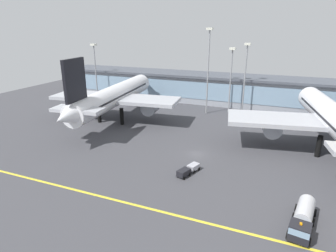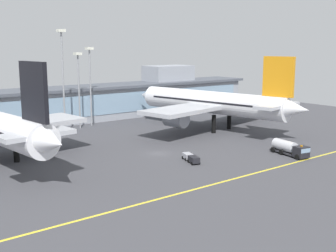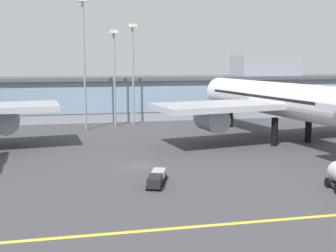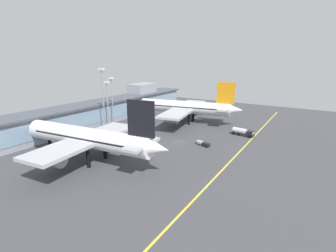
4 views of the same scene
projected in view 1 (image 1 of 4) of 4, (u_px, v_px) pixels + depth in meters
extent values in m
plane|color=#424247|center=(197.00, 154.00, 62.60)|extent=(190.03, 190.03, 0.00)
cube|color=yellow|center=(155.00, 210.00, 43.35)|extent=(152.02, 0.50, 0.01)
cube|color=#9399A3|center=(235.00, 91.00, 102.12)|extent=(135.73, 12.00, 9.52)
cube|color=#84A3BC|center=(232.00, 93.00, 96.67)|extent=(130.30, 0.20, 6.09)
cube|color=#4C515B|center=(236.00, 77.00, 100.44)|extent=(138.73, 14.00, 0.80)
cylinder|color=black|center=(99.00, 114.00, 83.09)|extent=(1.10, 1.10, 4.76)
cylinder|color=black|center=(122.00, 116.00, 81.23)|extent=(1.10, 1.10, 4.76)
cylinder|color=black|center=(136.00, 100.00, 100.31)|extent=(1.10, 1.10, 4.76)
cylinder|color=white|center=(115.00, 96.00, 83.68)|extent=(10.70, 43.78, 5.95)
cone|color=white|center=(143.00, 82.00, 105.02)|extent=(6.21, 5.94, 5.65)
cone|color=white|center=(66.00, 117.00, 61.91)|extent=(5.75, 7.06, 5.06)
cube|color=#84A3BC|center=(139.00, 81.00, 101.49)|extent=(4.89, 4.63, 1.78)
cube|color=black|center=(115.00, 94.00, 83.53)|extent=(9.99, 36.89, 0.48)
cube|color=#B7BAC1|center=(115.00, 98.00, 83.92)|extent=(38.68, 14.51, 0.95)
cylinder|color=#999EA8|center=(87.00, 102.00, 88.85)|extent=(4.76, 6.07, 4.16)
cylinder|color=#999EA8|center=(151.00, 107.00, 83.35)|extent=(4.76, 6.07, 4.16)
cube|color=black|center=(75.00, 80.00, 63.80)|extent=(1.57, 7.84, 9.52)
cube|color=#B7BAC1|center=(78.00, 110.00, 66.03)|extent=(12.54, 6.08, 0.76)
cylinder|color=black|center=(319.00, 146.00, 60.71)|extent=(1.10, 1.10, 4.75)
cylinder|color=black|center=(311.00, 119.00, 78.74)|extent=(1.10, 1.10, 4.75)
cylinder|color=silver|center=(336.00, 120.00, 61.65)|extent=(14.01, 44.22, 5.93)
cone|color=silver|center=(308.00, 96.00, 83.63)|extent=(6.53, 6.30, 5.64)
cube|color=#84A3BC|center=(312.00, 95.00, 80.01)|extent=(5.15, 4.91, 1.78)
cube|color=black|center=(336.00, 118.00, 61.50)|extent=(12.76, 37.33, 0.47)
cube|color=#B7BAC1|center=(335.00, 123.00, 61.89)|extent=(46.74, 18.85, 0.95)
cylinder|color=#999EA8|center=(271.00, 127.00, 66.53)|extent=(5.14, 6.38, 4.15)
cylinder|color=black|center=(309.00, 242.00, 36.07)|extent=(0.47, 1.13, 1.10)
cylinder|color=black|center=(288.00, 235.00, 37.36)|extent=(0.47, 1.13, 1.10)
cylinder|color=black|center=(313.00, 223.00, 39.70)|extent=(0.47, 1.13, 1.10)
cylinder|color=black|center=(293.00, 216.00, 40.99)|extent=(0.47, 1.13, 1.10)
cylinder|color=black|center=(315.00, 213.00, 41.73)|extent=(0.47, 1.13, 1.10)
cylinder|color=black|center=(296.00, 208.00, 43.02)|extent=(0.47, 1.13, 1.10)
cube|color=#2D2D33|center=(303.00, 221.00, 40.23)|extent=(3.52, 7.84, 0.30)
cube|color=black|center=(300.00, 232.00, 36.66)|extent=(2.94, 2.73, 2.20)
cube|color=#84A3BC|center=(300.00, 229.00, 36.50)|extent=(2.85, 2.80, 0.88)
cylinder|color=silver|center=(305.00, 211.00, 40.24)|extent=(3.17, 5.88, 2.30)
cube|color=orange|center=(301.00, 224.00, 36.26)|extent=(0.30, 0.40, 0.20)
cylinder|color=black|center=(184.00, 178.00, 51.94)|extent=(0.38, 0.63, 0.60)
cylinder|color=black|center=(177.00, 176.00, 52.86)|extent=(0.38, 0.63, 0.60)
cylinder|color=black|center=(190.00, 174.00, 53.26)|extent=(0.38, 0.63, 0.60)
cylinder|color=black|center=(183.00, 172.00, 54.17)|extent=(0.38, 0.63, 0.60)
cube|color=black|center=(184.00, 172.00, 52.88)|extent=(2.23, 2.94, 1.10)
cylinder|color=black|center=(194.00, 172.00, 54.23)|extent=(0.36, 0.63, 0.60)
cylinder|color=black|center=(188.00, 169.00, 55.15)|extent=(0.36, 0.63, 0.60)
cylinder|color=black|center=(199.00, 169.00, 55.44)|extent=(0.36, 0.63, 0.60)
cylinder|color=black|center=(193.00, 166.00, 56.36)|extent=(0.36, 0.63, 0.60)
cube|color=#A8A8B2|center=(193.00, 167.00, 55.13)|extent=(2.17, 2.75, 1.00)
cube|color=#2D2D33|center=(189.00, 171.00, 54.16)|extent=(0.28, 0.60, 0.08)
cylinder|color=gray|center=(245.00, 80.00, 90.28)|extent=(0.44, 0.44, 21.27)
cube|color=silver|center=(248.00, 44.00, 86.71)|extent=(1.80, 1.80, 0.70)
cylinder|color=gray|center=(96.00, 72.00, 110.09)|extent=(0.44, 0.44, 20.01)
cube|color=silver|center=(94.00, 45.00, 106.73)|extent=(1.80, 1.80, 0.70)
cylinder|color=gray|center=(230.00, 82.00, 90.84)|extent=(0.44, 0.44, 19.89)
cube|color=silver|center=(233.00, 49.00, 87.50)|extent=(1.80, 1.80, 0.70)
cylinder|color=gray|center=(208.00, 74.00, 88.44)|extent=(0.44, 0.44, 25.66)
cube|color=silver|center=(210.00, 29.00, 84.16)|extent=(1.80, 1.80, 0.70)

